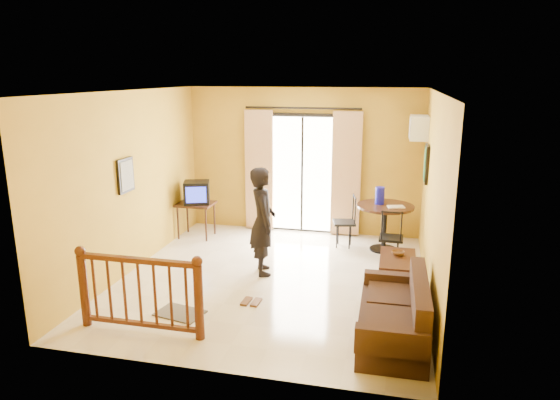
% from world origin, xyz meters
% --- Properties ---
extents(ground, '(5.00, 5.00, 0.00)m').
position_xyz_m(ground, '(0.00, 0.00, 0.00)').
color(ground, beige).
rests_on(ground, ground).
extents(room_shell, '(5.00, 5.00, 5.00)m').
position_xyz_m(room_shell, '(0.00, 0.00, 1.70)').
color(room_shell, white).
rests_on(room_shell, ground).
extents(balcony_door, '(2.25, 0.14, 2.46)m').
position_xyz_m(balcony_door, '(0.00, 2.43, 1.19)').
color(balcony_door, black).
rests_on(balcony_door, ground).
extents(tv_table, '(0.67, 0.56, 0.67)m').
position_xyz_m(tv_table, '(-1.90, 1.67, 0.59)').
color(tv_table, black).
rests_on(tv_table, ground).
extents(television, '(0.57, 0.54, 0.42)m').
position_xyz_m(television, '(-1.87, 1.67, 0.88)').
color(television, black).
rests_on(television, tv_table).
extents(picture_left, '(0.05, 0.42, 0.52)m').
position_xyz_m(picture_left, '(-2.22, -0.20, 1.55)').
color(picture_left, black).
rests_on(picture_left, room_shell).
extents(dining_table, '(0.99, 0.99, 0.82)m').
position_xyz_m(dining_table, '(1.61, 1.71, 0.65)').
color(dining_table, black).
rests_on(dining_table, ground).
extents(water_jug, '(0.16, 0.16, 0.30)m').
position_xyz_m(water_jug, '(1.51, 1.77, 0.97)').
color(water_jug, '#1212AA').
rests_on(water_jug, dining_table).
extents(serving_tray, '(0.32, 0.25, 0.02)m').
position_xyz_m(serving_tray, '(1.79, 1.61, 0.83)').
color(serving_tray, beige).
rests_on(serving_tray, dining_table).
extents(dining_chairs, '(1.28, 1.15, 0.95)m').
position_xyz_m(dining_chairs, '(1.32, 1.39, 0.00)').
color(dining_chairs, black).
rests_on(dining_chairs, ground).
extents(air_conditioner, '(0.31, 0.60, 0.40)m').
position_xyz_m(air_conditioner, '(2.09, 1.95, 2.15)').
color(air_conditioner, white).
rests_on(air_conditioner, room_shell).
extents(botanical_print, '(0.05, 0.50, 0.60)m').
position_xyz_m(botanical_print, '(2.22, 1.30, 1.65)').
color(botanical_print, black).
rests_on(botanical_print, room_shell).
extents(coffee_table, '(0.52, 0.93, 0.41)m').
position_xyz_m(coffee_table, '(1.85, 0.25, 0.28)').
color(coffee_table, black).
rests_on(coffee_table, ground).
extents(bowl, '(0.25, 0.25, 0.06)m').
position_xyz_m(bowl, '(1.85, 0.37, 0.44)').
color(bowl, '#54341C').
rests_on(bowl, coffee_table).
extents(sofa, '(0.78, 1.64, 0.78)m').
position_xyz_m(sofa, '(1.85, -1.43, 0.29)').
color(sofa, black).
rests_on(sofa, ground).
extents(standing_person, '(0.60, 0.72, 1.68)m').
position_xyz_m(standing_person, '(-0.20, 0.23, 0.84)').
color(standing_person, black).
rests_on(standing_person, ground).
extents(stair_balustrade, '(1.63, 0.13, 1.04)m').
position_xyz_m(stair_balustrade, '(-1.15, -1.90, 0.56)').
color(stair_balustrade, '#471E0F').
rests_on(stair_balustrade, ground).
extents(doormat, '(0.67, 0.51, 0.02)m').
position_xyz_m(doormat, '(-0.89, -1.37, 0.01)').
color(doormat, '#544E43').
rests_on(doormat, ground).
extents(sandals, '(0.25, 0.25, 0.03)m').
position_xyz_m(sandals, '(-0.08, -0.85, 0.01)').
color(sandals, '#54341C').
rests_on(sandals, ground).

